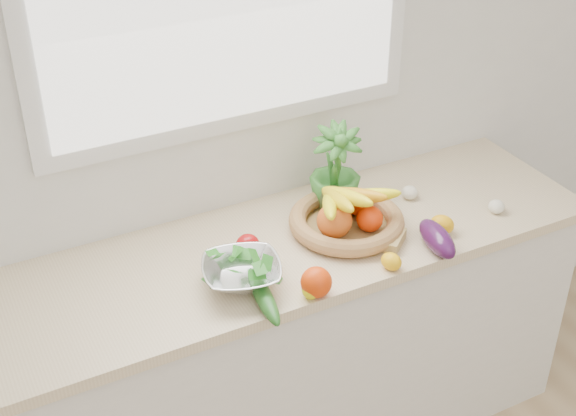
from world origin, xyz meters
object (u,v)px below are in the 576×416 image
apple (248,246)px  potted_herb (335,169)px  eggplant (437,239)px  colander_with_spinach (241,269)px  cucumber (263,296)px  fruit_basket (346,216)px

apple → potted_herb: bearing=19.0°
eggplant → colander_with_spinach: (-0.64, 0.12, 0.02)m
cucumber → colander_with_spinach: 0.11m
apple → cucumber: apple is taller
cucumber → fruit_basket: bearing=28.3°
potted_herb → fruit_basket: 0.18m
cucumber → potted_herb: (0.46, 0.37, 0.12)m
apple → eggplant: 0.61m
eggplant → potted_herb: bearing=112.1°
fruit_basket → colander_with_spinach: (-0.44, -0.12, 0.01)m
apple → fruit_basket: 0.35m
eggplant → cucumber: size_ratio=0.74×
apple → colander_with_spinach: 0.16m
potted_herb → colander_with_spinach: size_ratio=1.07×
cucumber → colander_with_spinach: bearing=101.2°
fruit_basket → colander_with_spinach: bearing=-164.8°
eggplant → potted_herb: potted_herb is taller
apple → fruit_basket: size_ratio=0.17×
eggplant → fruit_basket: 0.31m
eggplant → apple: bearing=155.9°
eggplant → colander_with_spinach: 0.65m
eggplant → colander_with_spinach: size_ratio=0.70×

